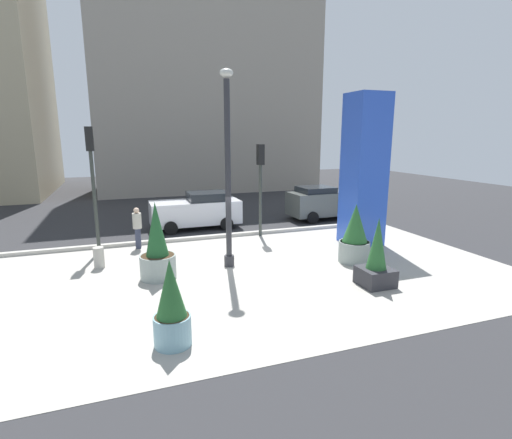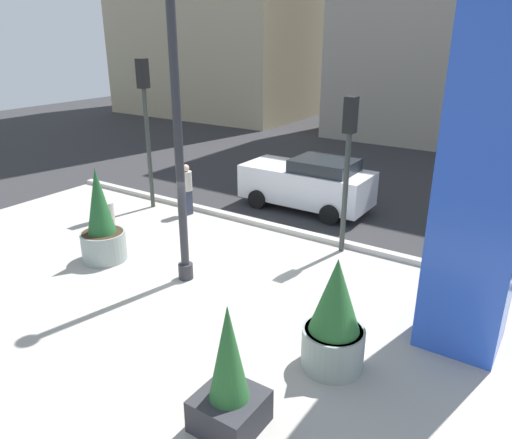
# 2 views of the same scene
# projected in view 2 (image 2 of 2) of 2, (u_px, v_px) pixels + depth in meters

# --- Properties ---
(ground_plane) EXTENTS (60.00, 60.00, 0.00)m
(ground_plane) POSITION_uv_depth(u_px,v_px,m) (298.00, 223.00, 15.56)
(ground_plane) COLOR #2D2D30
(plaza_pavement) EXTENTS (18.00, 10.00, 0.02)m
(plaza_pavement) POSITION_uv_depth(u_px,v_px,m) (166.00, 305.00, 10.91)
(plaza_pavement) COLOR #ADA89E
(plaza_pavement) RESTS_ON ground_plane
(curb_strip) EXTENTS (18.00, 0.24, 0.16)m
(curb_strip) POSITION_uv_depth(u_px,v_px,m) (284.00, 229.00, 14.85)
(curb_strip) COLOR #B7B2A8
(curb_strip) RESTS_ON ground_plane
(lamp_post) EXTENTS (0.44, 0.44, 6.67)m
(lamp_post) POSITION_uv_depth(u_px,v_px,m) (179.00, 149.00, 10.89)
(lamp_post) COLOR #2D2D33
(lamp_post) RESTS_ON ground_plane
(art_pillar_blue) EXTENTS (1.45, 1.45, 6.25)m
(art_pillar_blue) POSITION_uv_depth(u_px,v_px,m) (485.00, 188.00, 8.56)
(art_pillar_blue) COLOR blue
(art_pillar_blue) RESTS_ON ground_plane
(potted_plant_mid_plaza) EXTENTS (1.15, 1.15, 2.52)m
(potted_plant_mid_plaza) POSITION_uv_depth(u_px,v_px,m) (102.00, 225.00, 12.70)
(potted_plant_mid_plaza) COLOR gray
(potted_plant_mid_plaza) RESTS_ON ground_plane
(potted_plant_near_right) EXTENTS (1.12, 1.12, 2.16)m
(potted_plant_near_right) POSITION_uv_depth(u_px,v_px,m) (334.00, 320.00, 8.58)
(potted_plant_near_right) COLOR gray
(potted_plant_near_right) RESTS_ON ground_plane
(potted_plant_curbside) EXTENTS (0.97, 0.97, 2.15)m
(potted_plant_curbside) POSITION_uv_depth(u_px,v_px,m) (229.00, 381.00, 7.27)
(potted_plant_curbside) COLOR #2D2D33
(potted_plant_curbside) RESTS_ON ground_plane
(concrete_bollard) EXTENTS (0.36, 0.36, 0.75)m
(concrete_bollard) POSITION_uv_depth(u_px,v_px,m) (108.00, 214.00, 15.23)
(concrete_bollard) COLOR #B2ADA3
(concrete_bollard) RESTS_ON ground_plane
(traffic_light_corner) EXTENTS (0.28, 0.42, 4.89)m
(traffic_light_corner) POSITION_uv_depth(u_px,v_px,m) (146.00, 111.00, 15.77)
(traffic_light_corner) COLOR #333833
(traffic_light_corner) RESTS_ON ground_plane
(traffic_light_far_side) EXTENTS (0.28, 0.42, 4.18)m
(traffic_light_far_side) POSITION_uv_depth(u_px,v_px,m) (348.00, 150.00, 12.54)
(traffic_light_far_side) COLOR #333833
(traffic_light_far_side) RESTS_ON ground_plane
(car_curb_west) EXTENTS (4.37, 2.09, 1.80)m
(car_curb_west) POSITION_uv_depth(u_px,v_px,m) (308.00, 183.00, 16.49)
(car_curb_west) COLOR silver
(car_curb_west) RESTS_ON ground_plane
(pedestrian_on_sidewalk) EXTENTS (0.41, 0.41, 1.71)m
(pedestrian_on_sidewalk) POSITION_uv_depth(u_px,v_px,m) (187.00, 187.00, 15.89)
(pedestrian_on_sidewalk) COLOR #33384C
(pedestrian_on_sidewalk) RESTS_ON ground_plane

